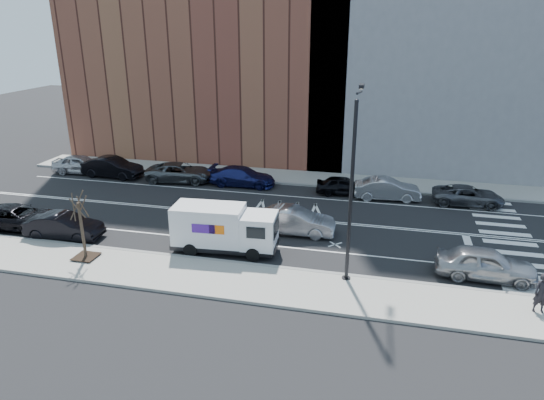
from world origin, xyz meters
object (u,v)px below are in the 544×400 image
at_px(driving_sedan, 294,221).
at_px(far_parked_b, 113,167).
at_px(fedex_van, 224,228).
at_px(near_parked_front, 486,263).
at_px(far_parked_a, 81,164).
at_px(pedestrian, 542,293).

bearing_deg(driving_sedan, far_parked_b, 63.78).
xyz_separation_m(fedex_van, near_parked_front, (13.78, 0.10, -0.59)).
height_order(far_parked_a, driving_sedan, driving_sedan).
distance_m(driving_sedan, pedestrian, 13.68).
distance_m(fedex_van, far_parked_a, 20.39).
bearing_deg(near_parked_front, fedex_van, 92.66).
xyz_separation_m(far_parked_a, far_parked_b, (3.20, -0.32, 0.03)).
bearing_deg(far_parked_b, driving_sedan, -111.29).
height_order(driving_sedan, near_parked_front, near_parked_front).
relative_size(far_parked_a, far_parked_b, 0.93).
relative_size(driving_sedan, pedestrian, 2.68).
bearing_deg(driving_sedan, fedex_van, 133.64).
bearing_deg(far_parked_b, fedex_van, -125.94).
bearing_deg(far_parked_b, far_parked_a, 88.02).
xyz_separation_m(far_parked_a, driving_sedan, (20.15, -8.20, 0.01)).
bearing_deg(pedestrian, driving_sedan, 146.72).
height_order(fedex_van, far_parked_b, fedex_van).
bearing_deg(near_parked_front, far_parked_b, 70.08).
bearing_deg(fedex_van, driving_sedan, 41.05).
xyz_separation_m(near_parked_front, pedestrian, (1.79, -2.94, 0.25)).
distance_m(fedex_van, pedestrian, 15.82).
bearing_deg(far_parked_b, pedestrian, -112.12).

